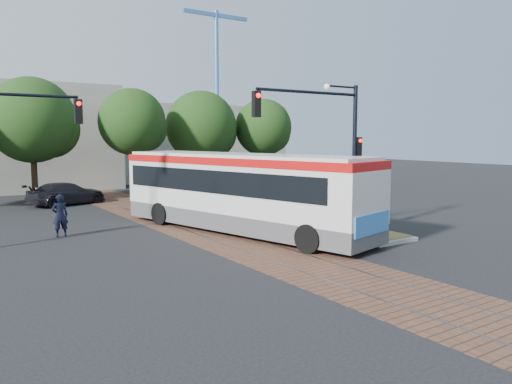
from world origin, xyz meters
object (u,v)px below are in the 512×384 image
Objects in this scene: traffic_island at (350,225)px; officer at (60,216)px; city_bus at (240,189)px; parked_car at (67,194)px; signal_pole_main at (333,135)px.

officer reaches higher than traffic_island.
city_bus is 13.75m from parked_car.
officer is (-10.43, 5.99, 0.55)m from traffic_island.
officer is at bearing 140.22° from city_bus.
signal_pole_main is at bearing 148.32° from officer.
parked_car is (-7.89, 15.86, 0.35)m from traffic_island.
city_bus is at bearing 143.36° from traffic_island.
traffic_island is 12.04m from officer.
signal_pole_main is 3.41× the size of officer.
city_bus reaches higher than traffic_island.
parked_car reaches higher than traffic_island.
traffic_island is 17.72m from parked_car.
city_bus is 4.94m from traffic_island.
parked_car is at bearing -104.22° from officer.
city_bus is 7.45m from officer.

